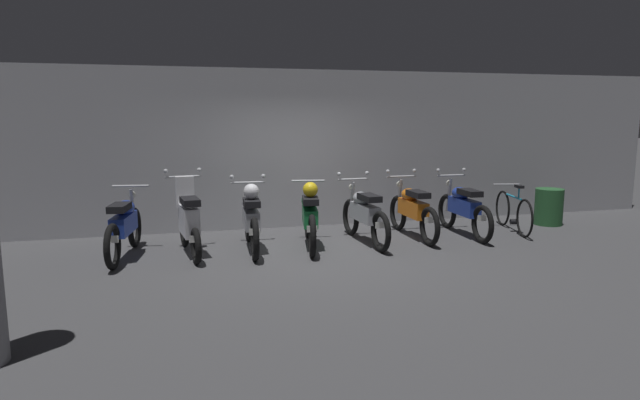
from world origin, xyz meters
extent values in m
plane|color=#424244|center=(0.00, 0.00, 0.00)|extent=(80.00, 80.00, 0.00)
cube|color=#ADADB2|center=(0.00, 2.31, 1.48)|extent=(16.00, 0.30, 2.96)
torus|color=black|center=(-2.75, 1.24, 0.33)|extent=(0.19, 0.66, 0.65)
torus|color=black|center=(-2.95, -0.04, 0.33)|extent=(0.19, 0.66, 0.65)
cube|color=#1E389E|center=(-2.85, 0.60, 0.52)|extent=(0.34, 0.86, 0.28)
ellipsoid|color=#1E389E|center=(-2.82, 0.75, 0.73)|extent=(0.32, 0.47, 0.22)
cube|color=black|center=(-2.88, 0.42, 0.80)|extent=(0.32, 0.55, 0.10)
cylinder|color=#B7BABF|center=(-2.77, 1.14, 1.02)|extent=(0.56, 0.12, 0.04)
cylinder|color=#B7BABF|center=(-2.76, 1.19, 0.65)|extent=(0.08, 0.17, 0.65)
sphere|color=silver|center=(-2.76, 1.19, 0.87)|extent=(0.12, 0.12, 0.12)
cube|color=white|center=(-2.94, -0.02, 0.43)|extent=(0.16, 0.04, 0.10)
torus|color=black|center=(-1.97, 1.09, 0.27)|extent=(0.16, 0.54, 0.53)
torus|color=black|center=(-1.82, -0.05, 0.27)|extent=(0.16, 0.54, 0.53)
cube|color=silver|center=(-1.90, 0.52, 0.54)|extent=(0.31, 0.76, 0.44)
cube|color=silver|center=(-1.94, 0.86, 0.94)|extent=(0.29, 0.16, 0.48)
cube|color=black|center=(-1.88, 0.36, 0.85)|extent=(0.31, 0.55, 0.10)
cylinder|color=#B7BABF|center=(-1.96, 1.00, 1.16)|extent=(0.56, 0.11, 0.04)
sphere|color=#B7BABF|center=(-2.22, 0.96, 1.26)|extent=(0.07, 0.07, 0.07)
sphere|color=#B7BABF|center=(-1.70, 1.03, 1.26)|extent=(0.07, 0.07, 0.07)
cylinder|color=#B7BABF|center=(-1.97, 1.04, 0.69)|extent=(0.07, 0.15, 0.85)
sphere|color=silver|center=(-1.97, 1.04, 1.01)|extent=(0.12, 0.12, 0.12)
cube|color=white|center=(-1.83, -0.03, 0.36)|extent=(0.16, 0.03, 0.10)
torus|color=black|center=(-0.92, 1.22, 0.33)|extent=(0.12, 0.65, 0.65)
torus|color=black|center=(-0.98, -0.08, 0.33)|extent=(0.12, 0.65, 0.65)
cube|color=#9EA0A8|center=(-0.95, 0.57, 0.52)|extent=(0.26, 0.84, 0.28)
ellipsoid|color=#9EA0A8|center=(-0.94, 0.73, 0.73)|extent=(0.28, 0.45, 0.22)
cube|color=black|center=(-0.96, 0.39, 0.80)|extent=(0.27, 0.53, 0.10)
cylinder|color=#B7BABF|center=(-0.92, 1.12, 1.02)|extent=(0.56, 0.07, 0.04)
sphere|color=#B7BABF|center=(-1.18, 1.13, 1.12)|extent=(0.07, 0.07, 0.07)
sphere|color=#B7BABF|center=(-0.66, 1.10, 1.12)|extent=(0.07, 0.07, 0.07)
cylinder|color=#B7BABF|center=(-0.92, 1.17, 0.65)|extent=(0.06, 0.16, 0.65)
sphere|color=silver|center=(-0.92, 1.17, 0.87)|extent=(0.12, 0.12, 0.12)
cube|color=white|center=(-0.98, -0.05, 0.43)|extent=(0.16, 0.02, 0.10)
sphere|color=silver|center=(-0.96, 0.39, 0.97)|extent=(0.24, 0.24, 0.24)
torus|color=black|center=(0.12, 1.18, 0.33)|extent=(0.21, 0.66, 0.65)
torus|color=black|center=(-0.12, -0.09, 0.33)|extent=(0.21, 0.66, 0.65)
cube|color=#197238|center=(0.00, 0.54, 0.52)|extent=(0.37, 0.86, 0.28)
ellipsoid|color=#197238|center=(0.03, 0.70, 0.73)|extent=(0.34, 0.48, 0.22)
cube|color=black|center=(-0.03, 0.37, 0.80)|extent=(0.33, 0.56, 0.10)
cylinder|color=#B7BABF|center=(0.10, 1.08, 1.02)|extent=(0.56, 0.14, 0.04)
cylinder|color=#B7BABF|center=(0.11, 1.13, 0.65)|extent=(0.08, 0.17, 0.65)
sphere|color=silver|center=(0.11, 1.13, 0.87)|extent=(0.12, 0.12, 0.12)
cube|color=white|center=(-0.11, -0.07, 0.43)|extent=(0.16, 0.04, 0.10)
sphere|color=gold|center=(-0.03, 0.37, 0.97)|extent=(0.24, 0.24, 0.24)
torus|color=black|center=(0.91, 1.22, 0.33)|extent=(0.13, 0.65, 0.65)
torus|color=black|center=(0.98, -0.08, 0.33)|extent=(0.13, 0.65, 0.65)
cube|color=#9EA0A8|center=(0.95, 0.57, 0.52)|extent=(0.26, 0.84, 0.28)
ellipsoid|color=#9EA0A8|center=(0.94, 0.72, 0.73)|extent=(0.28, 0.45, 0.22)
cube|color=black|center=(0.96, 0.38, 0.80)|extent=(0.27, 0.53, 0.10)
cylinder|color=#B7BABF|center=(0.92, 1.11, 1.02)|extent=(0.56, 0.07, 0.04)
sphere|color=#B7BABF|center=(0.66, 1.10, 1.12)|extent=(0.07, 0.07, 0.07)
sphere|color=#B7BABF|center=(1.18, 1.13, 1.12)|extent=(0.07, 0.07, 0.07)
cylinder|color=#B7BABF|center=(0.92, 1.16, 0.65)|extent=(0.06, 0.16, 0.65)
sphere|color=silver|center=(0.92, 1.16, 0.87)|extent=(0.12, 0.12, 0.12)
cube|color=white|center=(0.98, -0.06, 0.43)|extent=(0.16, 0.02, 0.10)
torus|color=black|center=(1.90, 1.39, 0.33)|extent=(0.09, 0.65, 0.65)
torus|color=black|center=(1.90, 0.09, 0.33)|extent=(0.09, 0.65, 0.65)
cube|color=orange|center=(1.90, 0.74, 0.52)|extent=(0.22, 0.83, 0.28)
ellipsoid|color=orange|center=(1.90, 0.90, 0.73)|extent=(0.26, 0.44, 0.22)
cube|color=black|center=(1.90, 0.56, 0.80)|extent=(0.24, 0.52, 0.10)
cylinder|color=#B7BABF|center=(1.90, 1.29, 1.02)|extent=(0.56, 0.04, 0.04)
sphere|color=#B7BABF|center=(1.64, 1.29, 1.12)|extent=(0.07, 0.07, 0.07)
sphere|color=#B7BABF|center=(2.16, 1.29, 1.12)|extent=(0.07, 0.07, 0.07)
cylinder|color=#B7BABF|center=(1.90, 1.34, 0.65)|extent=(0.06, 0.16, 0.65)
sphere|color=silver|center=(1.90, 1.34, 0.87)|extent=(0.12, 0.12, 0.12)
cube|color=white|center=(1.90, 0.12, 0.43)|extent=(0.16, 0.01, 0.10)
torus|color=black|center=(2.87, 1.32, 0.33)|extent=(0.11, 0.65, 0.65)
torus|color=black|center=(2.83, 0.02, 0.33)|extent=(0.11, 0.65, 0.65)
cube|color=#1E389E|center=(2.85, 0.67, 0.52)|extent=(0.25, 0.84, 0.28)
ellipsoid|color=#1E389E|center=(2.85, 0.83, 0.73)|extent=(0.27, 0.45, 0.22)
cube|color=black|center=(2.84, 0.49, 0.80)|extent=(0.26, 0.53, 0.10)
cylinder|color=#B7BABF|center=(2.87, 1.22, 1.02)|extent=(0.56, 0.05, 0.04)
sphere|color=#B7BABF|center=(2.61, 1.23, 1.12)|extent=(0.07, 0.07, 0.07)
sphere|color=#B7BABF|center=(3.12, 1.21, 1.12)|extent=(0.07, 0.07, 0.07)
cylinder|color=#B7BABF|center=(2.87, 1.27, 0.65)|extent=(0.06, 0.16, 0.65)
sphere|color=silver|center=(2.87, 1.27, 0.87)|extent=(0.12, 0.12, 0.12)
cube|color=white|center=(2.83, 0.05, 0.43)|extent=(0.16, 0.02, 0.10)
torus|color=black|center=(4.02, 1.26, 0.34)|extent=(0.19, 0.67, 0.68)
torus|color=black|center=(3.79, 0.24, 0.34)|extent=(0.19, 0.67, 0.68)
cylinder|color=teal|center=(3.91, 0.75, 0.64)|extent=(0.19, 0.67, 0.04)
cylinder|color=teal|center=(3.86, 0.55, 0.74)|extent=(0.03, 0.03, 0.22)
cube|color=black|center=(3.86, 0.55, 0.86)|extent=(0.15, 0.24, 0.05)
cylinder|color=#B7BABF|center=(3.99, 1.14, 0.82)|extent=(0.49, 0.14, 0.03)
cylinder|color=black|center=(3.89, 0.70, 0.19)|extent=(0.14, 0.12, 0.10)
cylinder|color=#26592D|center=(4.94, 1.10, 0.35)|extent=(0.53, 0.53, 0.71)
camera|label=1|loc=(-2.02, -7.76, 2.12)|focal=30.20mm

